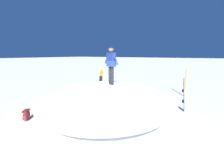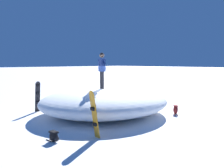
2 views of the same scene
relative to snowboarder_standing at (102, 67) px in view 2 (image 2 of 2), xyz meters
name	(u,v)px [view 2 (image 2 of 2)]	position (x,y,z in m)	size (l,w,h in m)	color
ground	(110,115)	(0.33, 0.25, -2.45)	(240.00, 240.00, 0.00)	white
snow_mound	(105,101)	(-0.02, 0.19, -1.78)	(6.81, 6.15, 1.35)	white
snowboarder_standing	(102,67)	(0.00, 0.00, 0.00)	(1.02, 0.49, 1.81)	black
snowboard_primary_upright	(38,96)	(-3.00, -2.00, -1.59)	(0.20, 0.30, 1.66)	black
snowboard_secondary_upright	(94,114)	(2.66, -2.69, -1.56)	(0.33, 0.31, 1.72)	orange
backpack_near	(175,110)	(2.47, 2.89, -2.21)	(0.54, 0.63, 0.47)	maroon
backpack_far	(54,136)	(2.00, -3.91, -2.26)	(0.56, 0.27, 0.37)	black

